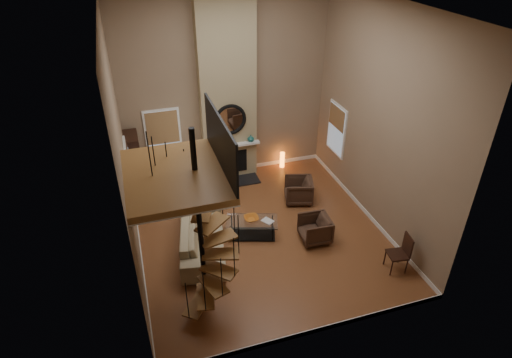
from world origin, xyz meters
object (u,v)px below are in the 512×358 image
object	(u,v)px
sofa	(202,234)
armchair_far	(318,229)
armchair_near	(301,190)
coffee_table	(252,226)
hutch	(135,166)
side_chair	(401,251)
floor_lamp	(182,156)
accent_lamp	(282,160)

from	to	relation	value
sofa	armchair_far	size ratio (longest dim) A/B	3.52
sofa	armchair_near	xyz separation A→B (m)	(3.05, 1.13, -0.04)
armchair_near	coffee_table	world-z (taller)	armchair_near
hutch	armchair_far	bearing A→B (deg)	-40.07
sofa	side_chair	distance (m)	4.64
hutch	armchair_near	bearing A→B (deg)	-21.49
armchair_far	floor_lamp	world-z (taller)	floor_lamp
floor_lamp	accent_lamp	world-z (taller)	floor_lamp
hutch	armchair_far	xyz separation A→B (m)	(4.08, -3.43, -0.60)
armchair_far	coffee_table	xyz separation A→B (m)	(-1.50, 0.66, -0.07)
hutch	accent_lamp	size ratio (longest dim) A/B	3.72
sofa	floor_lamp	size ratio (longest dim) A/B	1.49
side_chair	sofa	bearing A→B (deg)	153.10
armchair_far	coffee_table	bearing A→B (deg)	-110.02
hutch	floor_lamp	bearing A→B (deg)	-27.05
accent_lamp	floor_lamp	bearing A→B (deg)	-164.42
sofa	floor_lamp	bearing A→B (deg)	11.82
armchair_far	floor_lamp	xyz separation A→B (m)	(-2.81, 2.78, 1.06)
sofa	side_chair	world-z (taller)	side_chair
armchair_far	accent_lamp	distance (m)	3.72
hutch	accent_lamp	bearing A→B (deg)	3.34
accent_lamp	sofa	bearing A→B (deg)	-136.08
armchair_near	coffee_table	size ratio (longest dim) A/B	0.55
sofa	armchair_near	world-z (taller)	sofa
coffee_table	accent_lamp	bearing A→B (deg)	57.30
sofa	coffee_table	size ratio (longest dim) A/B	1.81
side_chair	hutch	bearing A→B (deg)	137.72
armchair_far	side_chair	xyz separation A→B (m)	(1.36, -1.51, 0.17)
sofa	accent_lamp	world-z (taller)	sofa
sofa	floor_lamp	world-z (taller)	floor_lamp
armchair_near	floor_lamp	world-z (taller)	floor_lamp
armchair_far	accent_lamp	size ratio (longest dim) A/B	1.41
armchair_near	coffee_table	xyz separation A→B (m)	(-1.77, -1.06, -0.07)
armchair_far	floor_lamp	distance (m)	4.10
hutch	sofa	distance (m)	3.17
floor_lamp	sofa	bearing A→B (deg)	-89.09
armchair_near	armchair_far	distance (m)	1.74
coffee_table	floor_lamp	bearing A→B (deg)	121.75
hutch	side_chair	xyz separation A→B (m)	(5.43, -4.94, -0.42)
armchair_near	side_chair	world-z (taller)	side_chair
sofa	coffee_table	distance (m)	1.29
hutch	sofa	xyz separation A→B (m)	(1.30, -2.84, -0.55)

